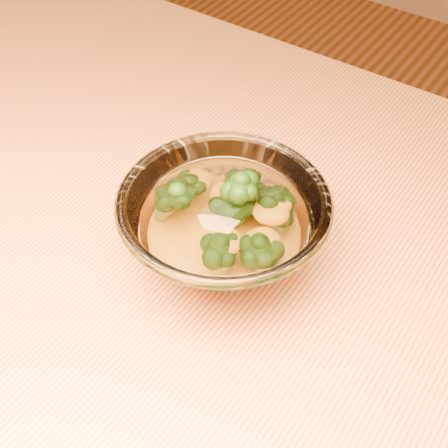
% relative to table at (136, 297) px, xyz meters
% --- Properties ---
extents(table, '(1.20, 0.80, 0.75)m').
position_rel_table_xyz_m(table, '(0.00, 0.00, 0.00)').
color(table, '#DD8142').
rests_on(table, ground).
extents(glass_bowl, '(0.19, 0.19, 0.08)m').
position_rel_table_xyz_m(glass_bowl, '(0.10, 0.03, 0.14)').
color(glass_bowl, white).
rests_on(glass_bowl, table).
extents(cheese_sauce, '(0.10, 0.10, 0.03)m').
position_rel_table_xyz_m(cheese_sauce, '(0.10, 0.03, 0.12)').
color(cheese_sauce, orange).
rests_on(cheese_sauce, glass_bowl).
extents(broccoli_heap, '(0.14, 0.12, 0.07)m').
position_rel_table_xyz_m(broccoli_heap, '(0.10, 0.04, 0.15)').
color(broccoli_heap, black).
rests_on(broccoli_heap, cheese_sauce).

